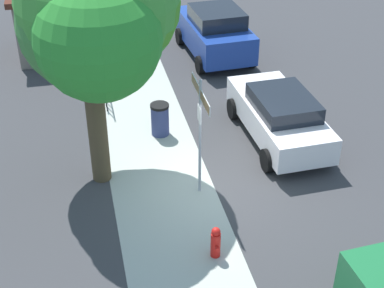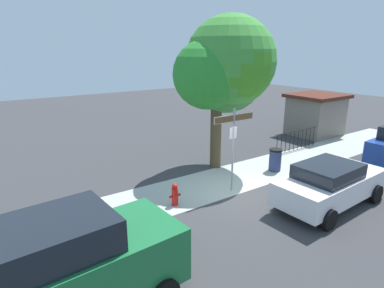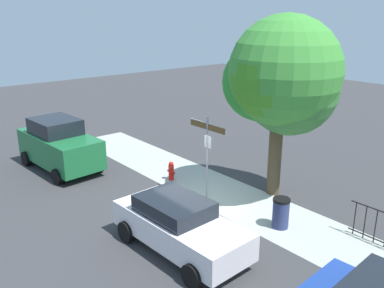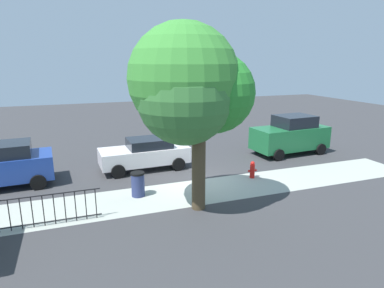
{
  "view_description": "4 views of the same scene",
  "coord_description": "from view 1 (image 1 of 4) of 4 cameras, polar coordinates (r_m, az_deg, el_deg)",
  "views": [
    {
      "loc": [
        -11.61,
        3.13,
        8.89
      ],
      "look_at": [
        -0.79,
        0.73,
        1.81
      ],
      "focal_mm": 53.92,
      "sensor_mm": 36.0,
      "label": 1
    },
    {
      "loc": [
        -7.74,
        -7.94,
        5.12
      ],
      "look_at": [
        -1.47,
        1.19,
        1.84
      ],
      "focal_mm": 30.12,
      "sensor_mm": 36.0,
      "label": 2
    },
    {
      "loc": [
        9.87,
        -8.73,
        6.51
      ],
      "look_at": [
        -1.48,
        0.78,
        1.76
      ],
      "focal_mm": 38.56,
      "sensor_mm": 36.0,
      "label": 3
    },
    {
      "loc": [
        4.97,
        13.26,
        5.25
      ],
      "look_at": [
        0.03,
        -0.27,
        1.61
      ],
      "focal_mm": 31.36,
      "sensor_mm": 36.0,
      "label": 4
    }
  ],
  "objects": [
    {
      "name": "street_sign",
      "position": [
        13.48,
        0.81,
        2.96
      ],
      "size": [
        1.8,
        0.07,
        3.12
      ],
      "color": "#9EA0A5",
      "rests_on": "ground_plane"
    },
    {
      "name": "fire_hydrant",
      "position": [
        12.66,
        2.35,
        -9.67
      ],
      "size": [
        0.42,
        0.22,
        0.78
      ],
      "color": "red",
      "rests_on": "ground_plane"
    },
    {
      "name": "iron_fence",
      "position": [
        19.41,
        -8.91,
        6.73
      ],
      "size": [
        3.27,
        0.04,
        1.07
      ],
      "color": "black",
      "rests_on": "ground_plane"
    },
    {
      "name": "shade_tree",
      "position": [
        13.56,
        -9.32,
        12.78
      ],
      "size": [
        4.38,
        3.82,
        6.52
      ],
      "color": "#4C3E29",
      "rests_on": "ground_plane"
    },
    {
      "name": "utility_shed",
      "position": [
        22.48,
        -13.77,
        11.85
      ],
      "size": [
        3.18,
        2.81,
        2.5
      ],
      "color": "slate",
      "rests_on": "ground_plane"
    },
    {
      "name": "trash_bin",
      "position": [
        16.76,
        -3.19,
        2.45
      ],
      "size": [
        0.55,
        0.55,
        0.98
      ],
      "color": "navy",
      "rests_on": "ground_plane"
    },
    {
      "name": "car_blue",
      "position": [
        21.67,
        2.28,
        11.03
      ],
      "size": [
        4.16,
        2.36,
        1.87
      ],
      "rotation": [
        0.0,
        0.0,
        0.06
      ],
      "color": "navy",
      "rests_on": "ground_plane"
    },
    {
      "name": "ground_plane",
      "position": [
        14.95,
        2.07,
        -3.93
      ],
      "size": [
        60.0,
        60.0,
        0.0
      ],
      "primitive_type": "plane",
      "color": "#38383A"
    },
    {
      "name": "car_white",
      "position": [
        16.52,
        8.63,
        2.83
      ],
      "size": [
        4.34,
        2.08,
        1.53
      ],
      "rotation": [
        0.0,
        0.0,
        0.04
      ],
      "color": "silver",
      "rests_on": "ground_plane"
    },
    {
      "name": "sidewalk_strip",
      "position": [
        16.35,
        -4.08,
        -0.44
      ],
      "size": [
        24.0,
        2.6,
        0.0
      ],
      "primitive_type": "cube",
      "color": "#A8AEA2",
      "rests_on": "ground_plane"
    }
  ]
}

